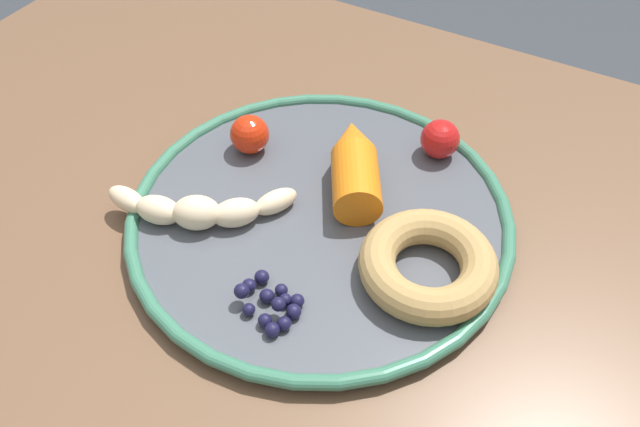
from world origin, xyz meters
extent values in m
cube|color=brown|center=(0.00, 0.00, 0.71)|extent=(0.95, 0.79, 0.03)
cube|color=brown|center=(-0.42, 0.33, 0.35)|extent=(0.05, 0.05, 0.70)
cylinder|color=#4D5158|center=(0.04, 0.04, 0.73)|extent=(0.32, 0.32, 0.01)
torus|color=#3A775A|center=(0.04, 0.04, 0.74)|extent=(0.34, 0.34, 0.01)
ellipsoid|color=beige|center=(-0.11, -0.03, 0.75)|extent=(0.04, 0.02, 0.02)
ellipsoid|color=beige|center=(-0.08, -0.03, 0.75)|extent=(0.04, 0.03, 0.02)
ellipsoid|color=beige|center=(-0.05, -0.02, 0.75)|extent=(0.05, 0.05, 0.03)
ellipsoid|color=beige|center=(-0.02, 0.00, 0.75)|extent=(0.05, 0.05, 0.02)
ellipsoid|color=beige|center=(0.00, 0.03, 0.75)|extent=(0.04, 0.05, 0.02)
cylinder|color=orange|center=(0.05, 0.08, 0.76)|extent=(0.07, 0.08, 0.04)
cone|color=orange|center=(0.03, 0.12, 0.76)|extent=(0.06, 0.06, 0.04)
torus|color=tan|center=(0.14, 0.03, 0.75)|extent=(0.15, 0.15, 0.03)
sphere|color=#191638|center=(0.07, -0.07, 0.75)|extent=(0.01, 0.01, 0.01)
sphere|color=#191638|center=(0.04, -0.07, 0.75)|extent=(0.01, 0.01, 0.01)
sphere|color=#191638|center=(0.03, -0.05, 0.75)|extent=(0.01, 0.01, 0.01)
sphere|color=#191638|center=(0.05, -0.06, 0.75)|extent=(0.01, 0.01, 0.01)
sphere|color=#191638|center=(0.05, -0.05, 0.75)|extent=(0.01, 0.01, 0.01)
sphere|color=#191638|center=(0.07, -0.06, 0.75)|extent=(0.01, 0.01, 0.01)
sphere|color=#191638|center=(0.06, -0.05, 0.75)|extent=(0.01, 0.01, 0.01)
sphere|color=#191638|center=(0.07, -0.05, 0.75)|extent=(0.01, 0.01, 0.01)
sphere|color=#191638|center=(0.06, -0.08, 0.75)|extent=(0.01, 0.01, 0.01)
sphere|color=#191638|center=(0.06, -0.08, 0.75)|extent=(0.01, 0.01, 0.01)
sphere|color=#191638|center=(0.03, -0.04, 0.75)|extent=(0.01, 0.01, 0.01)
sphere|color=#191638|center=(0.03, -0.07, 0.75)|extent=(0.01, 0.01, 0.01)
sphere|color=#191638|center=(0.06, -0.06, 0.75)|extent=(0.01, 0.01, 0.01)
sphere|color=red|center=(0.10, 0.17, 0.76)|extent=(0.04, 0.04, 0.04)
sphere|color=red|center=(-0.06, 0.09, 0.76)|extent=(0.04, 0.04, 0.04)
camera|label=1|loc=(0.22, -0.29, 1.15)|focal=35.97mm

